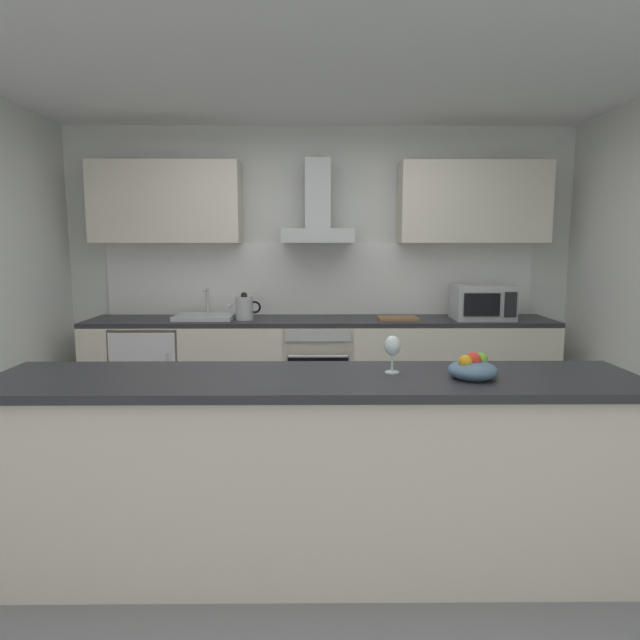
# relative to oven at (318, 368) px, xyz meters

# --- Properties ---
(ground) EXTENTS (5.60, 4.97, 0.02)m
(ground) POSITION_rel_oven_xyz_m (0.02, -1.64, -0.47)
(ground) COLOR gray
(ceiling) EXTENTS (5.60, 4.97, 0.02)m
(ceiling) POSITION_rel_oven_xyz_m (0.02, -1.64, 2.15)
(ceiling) COLOR white
(wall_back) EXTENTS (5.60, 0.12, 2.60)m
(wall_back) POSITION_rel_oven_xyz_m (0.02, 0.41, 0.84)
(wall_back) COLOR silver
(wall_back) RESTS_ON ground
(backsplash_tile) EXTENTS (3.91, 0.02, 0.66)m
(backsplash_tile) POSITION_rel_oven_xyz_m (0.02, 0.33, 0.77)
(backsplash_tile) COLOR white
(counter_back) EXTENTS (4.05, 0.60, 0.90)m
(counter_back) POSITION_rel_oven_xyz_m (0.02, 0.03, -0.01)
(counter_back) COLOR beige
(counter_back) RESTS_ON ground
(counter_island) EXTENTS (2.99, 0.64, 0.95)m
(counter_island) POSITION_rel_oven_xyz_m (-0.02, -2.27, 0.02)
(counter_island) COLOR beige
(counter_island) RESTS_ON ground
(upper_cabinets) EXTENTS (4.00, 0.32, 0.70)m
(upper_cabinets) POSITION_rel_oven_xyz_m (0.02, 0.18, 1.45)
(upper_cabinets) COLOR beige
(oven) EXTENTS (0.60, 0.62, 0.80)m
(oven) POSITION_rel_oven_xyz_m (0.00, 0.00, 0.00)
(oven) COLOR slate
(oven) RESTS_ON ground
(refrigerator) EXTENTS (0.58, 0.60, 0.85)m
(refrigerator) POSITION_rel_oven_xyz_m (-1.46, -0.00, -0.03)
(refrigerator) COLOR white
(refrigerator) RESTS_ON ground
(microwave) EXTENTS (0.50, 0.38, 0.30)m
(microwave) POSITION_rel_oven_xyz_m (1.43, -0.03, 0.59)
(microwave) COLOR #B7BABC
(microwave) RESTS_ON counter_back
(sink) EXTENTS (0.50, 0.40, 0.26)m
(sink) POSITION_rel_oven_xyz_m (-0.99, 0.01, 0.47)
(sink) COLOR silver
(sink) RESTS_ON counter_back
(kettle) EXTENTS (0.29, 0.15, 0.24)m
(kettle) POSITION_rel_oven_xyz_m (-0.64, -0.03, 0.55)
(kettle) COLOR #B7BABC
(kettle) RESTS_ON counter_back
(range_hood) EXTENTS (0.62, 0.45, 0.72)m
(range_hood) POSITION_rel_oven_xyz_m (0.00, 0.13, 1.33)
(range_hood) COLOR #B7BABC
(wine_glass) EXTENTS (0.08, 0.08, 0.18)m
(wine_glass) POSITION_rel_oven_xyz_m (0.34, -2.21, 0.61)
(wine_glass) COLOR silver
(wine_glass) RESTS_ON counter_island
(fruit_bowl) EXTENTS (0.22, 0.22, 0.13)m
(fruit_bowl) POSITION_rel_oven_xyz_m (0.69, -2.31, 0.53)
(fruit_bowl) COLOR slate
(fruit_bowl) RESTS_ON counter_island
(chopping_board) EXTENTS (0.34, 0.22, 0.02)m
(chopping_board) POSITION_rel_oven_xyz_m (0.70, -0.02, 0.45)
(chopping_board) COLOR #9E7247
(chopping_board) RESTS_ON counter_back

